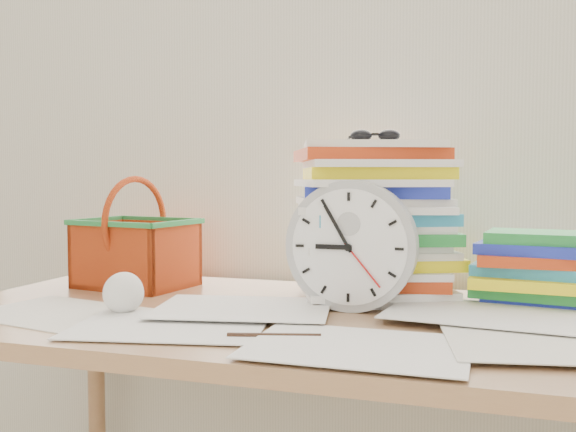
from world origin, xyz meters
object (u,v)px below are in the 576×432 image
(desk, at_px, (295,351))
(basket, at_px, (136,233))
(book_stack, at_px, (534,270))
(clock, at_px, (352,246))
(paper_stack, at_px, (373,221))

(desk, height_order, basket, basket)
(desk, height_order, book_stack, book_stack)
(clock, relative_size, book_stack, 0.98)
(paper_stack, height_order, basket, paper_stack)
(paper_stack, relative_size, book_stack, 1.30)
(paper_stack, xyz_separation_m, basket, (-0.55, -0.03, -0.04))
(clock, distance_m, book_stack, 0.37)
(clock, bearing_deg, book_stack, 22.51)
(clock, bearing_deg, basket, 168.18)
(book_stack, bearing_deg, paper_stack, 179.61)
(paper_stack, bearing_deg, book_stack, -0.39)
(clock, xyz_separation_m, book_stack, (0.34, 0.14, -0.05))
(desk, relative_size, clock, 5.60)
(paper_stack, height_order, clock, paper_stack)
(paper_stack, xyz_separation_m, book_stack, (0.32, -0.00, -0.09))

